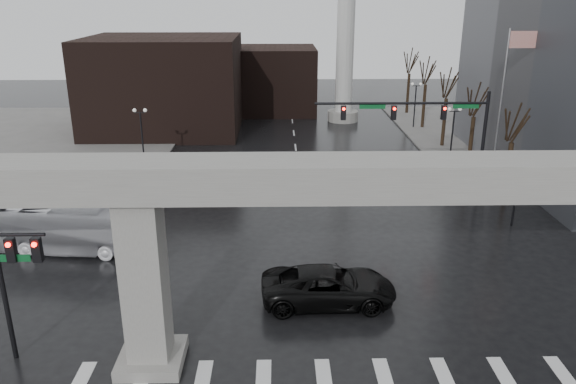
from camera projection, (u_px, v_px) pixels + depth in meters
name	position (u px, v px, depth m)	size (l,w,h in m)	color
ground	(322.00, 361.00, 23.27)	(160.00, 160.00, 0.00)	black
sidewalk_ne	(548.00, 140.00, 57.62)	(28.00, 36.00, 0.15)	slate
sidewalk_nw	(38.00, 143.00, 56.67)	(28.00, 36.00, 0.15)	slate
elevated_guideway	(359.00, 206.00, 20.98)	(48.00, 2.60, 8.70)	#999791
building_far_left	(165.00, 84.00, 60.88)	(16.00, 14.00, 10.00)	black
building_far_mid	(275.00, 80.00, 70.85)	(10.00, 10.00, 8.00)	black
smokestack	(347.00, 3.00, 62.21)	(3.60, 3.60, 30.00)	beige
signal_mast_arm	(431.00, 123.00, 39.17)	(12.12, 0.43, 8.00)	black
signal_left_pole	(14.00, 270.00, 22.15)	(2.30, 0.30, 6.00)	black
flagpole_assembly	(506.00, 90.00, 41.73)	(2.06, 0.12, 12.00)	silver
lamp_right_0	(519.00, 175.00, 35.53)	(1.22, 0.32, 5.11)	black
lamp_right_1	(453.00, 126.00, 48.71)	(1.22, 0.32, 5.11)	black
lamp_right_2	(415.00, 97.00, 61.90)	(1.22, 0.32, 5.11)	black
lamp_left_0	(90.00, 178.00, 35.04)	(1.22, 0.32, 5.11)	black
lamp_left_1	(141.00, 127.00, 48.22)	(1.22, 0.32, 5.11)	black
lamp_left_2	(170.00, 98.00, 61.40)	(1.22, 0.32, 5.11)	black
tree_right_0	(509.00, 167.00, 39.56)	(1.09, 1.58, 7.50)	black
tree_right_1	(472.00, 138.00, 47.07)	(1.09, 1.61, 7.67)	black
tree_right_2	(445.00, 118.00, 54.58)	(1.10, 1.63, 7.85)	black
tree_right_3	(424.00, 102.00, 62.10)	(1.11, 1.66, 8.02)	black
tree_right_4	(408.00, 89.00, 69.61)	(1.12, 1.69, 8.19)	black
pickup_truck	(329.00, 286.00, 27.34)	(3.02, 6.56, 1.82)	black
city_bus	(66.00, 227.00, 32.78)	(2.45, 10.45, 2.91)	silver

